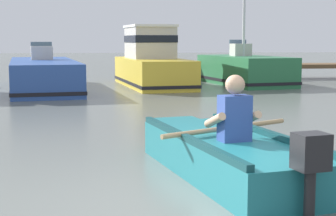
{
  "coord_description": "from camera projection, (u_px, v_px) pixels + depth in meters",
  "views": [
    {
      "loc": [
        -0.59,
        -4.62,
        1.58
      ],
      "look_at": [
        0.45,
        3.3,
        0.55
      ],
      "focal_mm": 56.94,
      "sensor_mm": 36.0,
      "label": 1
    }
  ],
  "objects": [
    {
      "name": "moored_boat_green",
      "position": [
        244.0,
        71.0,
        18.93
      ],
      "size": [
        2.7,
        4.77,
        3.86
      ],
      "color": "#287042",
      "rests_on": "ground"
    },
    {
      "name": "rowboat_with_person",
      "position": [
        226.0,
        153.0,
        6.25
      ],
      "size": [
        1.81,
        3.71,
        1.19
      ],
      "color": "#1E727A",
      "rests_on": "ground"
    },
    {
      "name": "wooden_dock",
      "position": [
        309.0,
        66.0,
        21.87
      ],
      "size": [
        12.61,
        1.64,
        1.16
      ],
      "color": "brown",
      "rests_on": "ground"
    },
    {
      "name": "ground_plane",
      "position": [
        166.0,
        215.0,
        4.82
      ],
      "size": [
        120.0,
        120.0,
        0.0
      ],
      "primitive_type": "plane",
      "color": "slate"
    },
    {
      "name": "moored_boat_yellow",
      "position": [
        152.0,
        63.0,
        18.25
      ],
      "size": [
        2.47,
        5.23,
        2.08
      ],
      "color": "gold",
      "rests_on": "ground"
    },
    {
      "name": "moored_boat_blue",
      "position": [
        43.0,
        75.0,
        17.02
      ],
      "size": [
        2.92,
        6.94,
        1.51
      ],
      "color": "#2D519E",
      "rests_on": "ground"
    }
  ]
}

